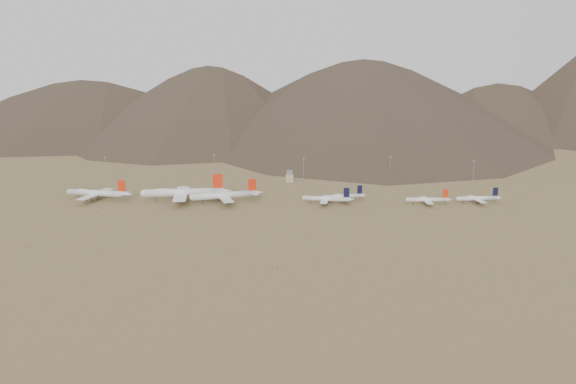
# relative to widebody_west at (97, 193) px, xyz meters

# --- Properties ---
(ground) EXTENTS (3000.00, 3000.00, 0.00)m
(ground) POSITION_rel_widebody_west_xyz_m (135.29, -23.33, -6.54)
(ground) COLOR olive
(ground) RESTS_ON ground
(mountain_ridge) EXTENTS (4400.00, 1000.00, 300.00)m
(mountain_ridge) POSITION_rel_widebody_west_xyz_m (135.29, 876.67, 143.46)
(mountain_ridge) COLOR #483B2B
(mountain_ridge) RESTS_ON ground
(widebody_west) EXTENTS (63.64, 49.49, 18.98)m
(widebody_west) POSITION_rel_widebody_west_xyz_m (0.00, 0.00, 0.00)
(widebody_west) COLOR silver
(widebody_west) RESTS_ON ground
(widebody_centre) EXTENTS (79.36, 62.09, 23.80)m
(widebody_centre) POSITION_rel_widebody_west_xyz_m (77.72, 0.63, 1.66)
(widebody_centre) COLOR silver
(widebody_centre) RESTS_ON ground
(widebody_east) EXTENTS (62.33, 49.98, 19.59)m
(widebody_east) POSITION_rel_widebody_west_xyz_m (114.88, -1.79, 0.21)
(widebody_east) COLOR silver
(widebody_east) RESTS_ON ground
(narrowbody_a) EXTENTS (45.44, 32.81, 15.00)m
(narrowbody_a) POSITION_rel_widebody_west_xyz_m (204.38, -1.63, -1.67)
(narrowbody_a) COLOR silver
(narrowbody_a) RESTS_ON ground
(narrowbody_b) EXTENTS (39.61, 29.55, 13.61)m
(narrowbody_b) POSITION_rel_widebody_west_xyz_m (218.95, 10.74, -2.13)
(narrowbody_b) COLOR silver
(narrowbody_b) RESTS_ON ground
(narrowbody_c) EXTENTS (40.43, 29.09, 13.34)m
(narrowbody_c) POSITION_rel_widebody_west_xyz_m (291.06, 3.68, -2.22)
(narrowbody_c) COLOR silver
(narrowbody_c) RESTS_ON ground
(narrowbody_d) EXTENTS (41.42, 30.21, 13.76)m
(narrowbody_d) POSITION_rel_widebody_west_xyz_m (335.36, 11.43, -2.08)
(narrowbody_d) COLOR silver
(narrowbody_d) RESTS_ON ground
(control_tower) EXTENTS (8.00, 8.00, 12.00)m
(control_tower) POSITION_rel_widebody_west_xyz_m (165.29, 96.67, -1.23)
(control_tower) COLOR tan
(control_tower) RESTS_ON ground
(mast_far_west) EXTENTS (2.00, 0.60, 25.70)m
(mast_far_west) POSITION_rel_widebody_west_xyz_m (-27.31, 89.07, 7.66)
(mast_far_west) COLOR gray
(mast_far_west) RESTS_ON ground
(mast_west) EXTENTS (2.00, 0.60, 25.70)m
(mast_west) POSITION_rel_widebody_west_xyz_m (82.55, 114.43, 7.66)
(mast_west) COLOR gray
(mast_west) RESTS_ON ground
(mast_centre) EXTENTS (2.00, 0.60, 25.70)m
(mast_centre) POSITION_rel_widebody_west_xyz_m (179.59, 94.08, 7.66)
(mast_centre) COLOR gray
(mast_centre) RESTS_ON ground
(mast_east) EXTENTS (2.00, 0.60, 25.70)m
(mast_east) POSITION_rel_widebody_west_xyz_m (269.93, 114.26, 7.66)
(mast_east) COLOR gray
(mast_east) RESTS_ON ground
(mast_far_east) EXTENTS (2.00, 0.60, 25.70)m
(mast_far_east) POSITION_rel_widebody_west_xyz_m (350.90, 93.63, 7.66)
(mast_far_east) COLOR gray
(mast_far_east) RESTS_ON ground
(desert_scrub) EXTENTS (419.67, 171.95, 0.81)m
(desert_scrub) POSITION_rel_widebody_west_xyz_m (118.63, -130.24, -6.25)
(desert_scrub) COLOR brown
(desert_scrub) RESTS_ON ground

